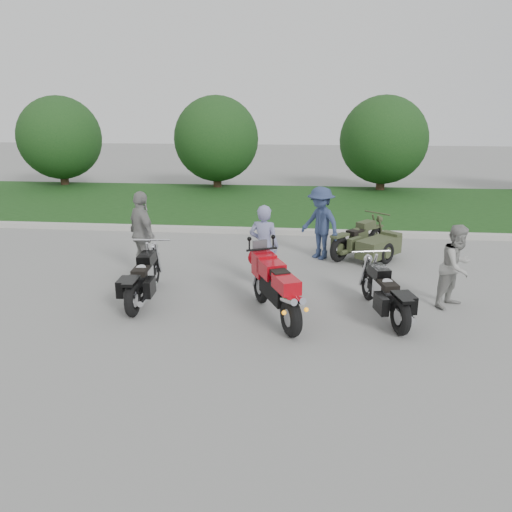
# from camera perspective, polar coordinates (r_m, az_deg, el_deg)

# --- Properties ---
(ground) EXTENTS (80.00, 80.00, 0.00)m
(ground) POSITION_cam_1_polar(r_m,az_deg,el_deg) (8.84, -0.71, -7.08)
(ground) COLOR gray
(ground) RESTS_ON ground
(curb) EXTENTS (60.00, 0.30, 0.15)m
(curb) POSITION_cam_1_polar(r_m,az_deg,el_deg) (14.48, 2.04, 2.83)
(curb) COLOR #B4B1A9
(curb) RESTS_ON ground
(grass_strip) EXTENTS (60.00, 8.00, 0.14)m
(grass_strip) POSITION_cam_1_polar(r_m,az_deg,el_deg) (18.53, 2.94, 5.92)
(grass_strip) COLOR #24541D
(grass_strip) RESTS_ON ground
(tree_far_left) EXTENTS (3.60, 3.60, 4.00)m
(tree_far_left) POSITION_cam_1_polar(r_m,az_deg,el_deg) (24.18, -21.50, 12.45)
(tree_far_left) COLOR #3F2B1C
(tree_far_left) RESTS_ON ground
(tree_mid_left) EXTENTS (3.60, 3.60, 4.00)m
(tree_mid_left) POSITION_cam_1_polar(r_m,az_deg,el_deg) (21.92, -4.54, 13.19)
(tree_mid_left) COLOR #3F2B1C
(tree_mid_left) RESTS_ON ground
(tree_mid_right) EXTENTS (3.60, 3.60, 4.00)m
(tree_mid_right) POSITION_cam_1_polar(r_m,az_deg,el_deg) (21.78, 14.37, 12.71)
(tree_mid_right) COLOR #3F2B1C
(tree_mid_right) RESTS_ON ground
(sportbike_red) EXTENTS (1.05, 2.03, 1.02)m
(sportbike_red) POSITION_cam_1_polar(r_m,az_deg,el_deg) (8.58, 2.28, -3.52)
(sportbike_red) COLOR black
(sportbike_red) RESTS_ON ground
(cruiser_left) EXTENTS (0.43, 2.18, 0.84)m
(cruiser_left) POSITION_cam_1_polar(r_m,az_deg,el_deg) (9.63, -12.80, -2.72)
(cruiser_left) COLOR black
(cruiser_left) RESTS_ON ground
(cruiser_right) EXTENTS (0.69, 2.11, 0.82)m
(cruiser_right) POSITION_cam_1_polar(r_m,az_deg,el_deg) (8.98, 14.62, -4.34)
(cruiser_right) COLOR black
(cruiser_right) RESTS_ON ground
(cruiser_sidecar) EXTENTS (1.78, 1.95, 0.82)m
(cruiser_sidecar) POSITION_cam_1_polar(r_m,az_deg,el_deg) (12.28, 12.83, 1.33)
(cruiser_sidecar) COLOR black
(cruiser_sidecar) RESTS_ON ground
(person_stripe) EXTENTS (0.69, 0.52, 1.70)m
(person_stripe) POSITION_cam_1_polar(r_m,az_deg,el_deg) (10.10, 0.91, 1.14)
(person_stripe) COLOR #7A7DA6
(person_stripe) RESTS_ON ground
(person_grey) EXTENTS (0.95, 0.94, 1.55)m
(person_grey) POSITION_cam_1_polar(r_m,az_deg,el_deg) (9.78, 21.95, -1.10)
(person_grey) COLOR #979691
(person_grey) RESTS_ON ground
(person_denim) EXTENTS (1.26, 1.25, 1.75)m
(person_denim) POSITION_cam_1_polar(r_m,az_deg,el_deg) (12.07, 7.36, 3.74)
(person_denim) COLOR navy
(person_denim) RESTS_ON ground
(person_back) EXTENTS (1.06, 1.10, 1.84)m
(person_back) POSITION_cam_1_polar(r_m,az_deg,el_deg) (11.09, -12.85, 2.53)
(person_back) COLOR gray
(person_back) RESTS_ON ground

